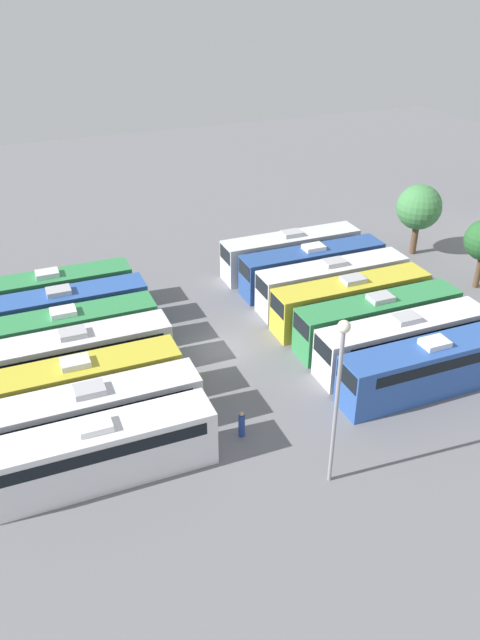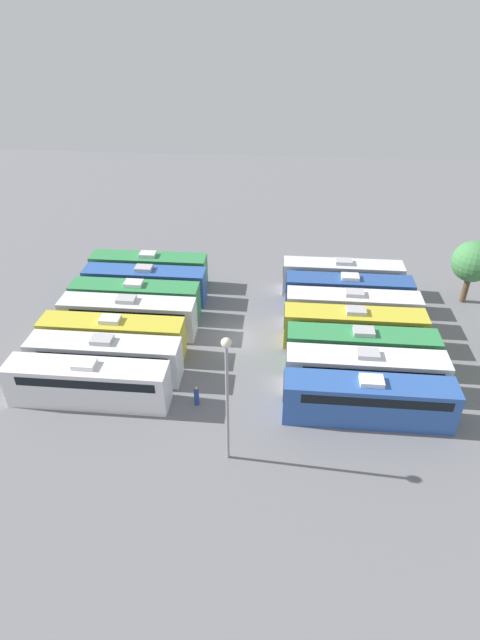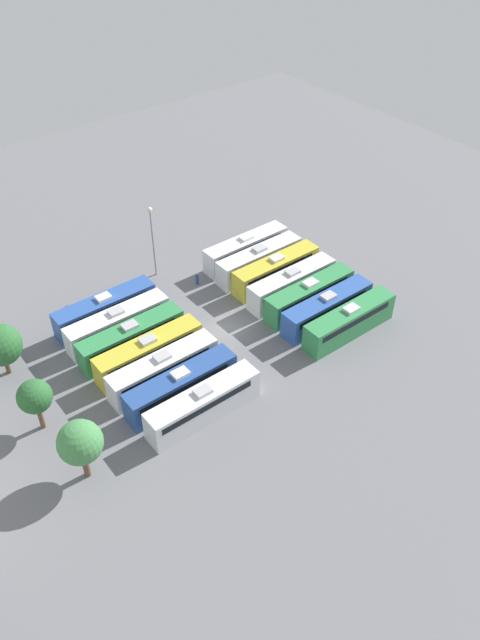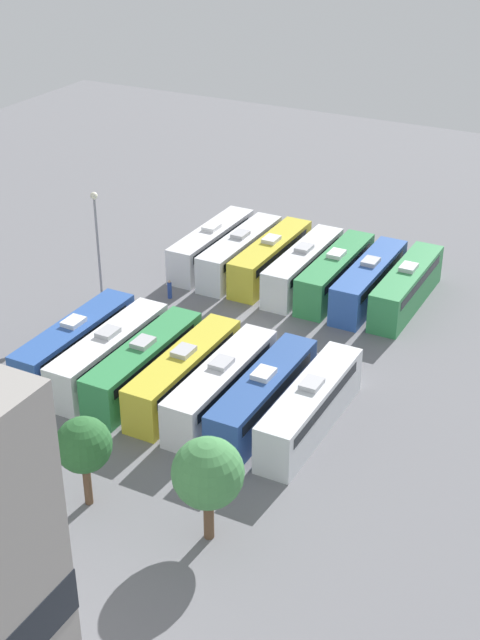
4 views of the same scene
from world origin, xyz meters
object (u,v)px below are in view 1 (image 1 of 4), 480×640
Objects in this scene: bus_0 at (51,294)px; bus_6 at (100,451)px; bus_3 at (77,356)px; bus_12 at (403,340)px; worker_person at (242,425)px; bus_5 at (94,414)px; bus_11 at (378,319)px; bus_10 at (351,300)px; tree_0 at (419,208)px; bus_9 at (333,282)px; bus_13 at (431,366)px; bus_4 at (80,386)px; bus_7 at (291,252)px; bus_1 at (63,312)px; bus_8 at (313,266)px; light_pole at (339,380)px; bus_2 at (67,334)px.

bus_6 is (18.07, -0.02, 0.00)m from bus_0.
bus_3 is 1.00× the size of bus_6.
worker_person is (2.66, -12.26, -1.03)m from bus_12.
bus_5 and bus_11 have the same top height.
tree_0 is (-8.44, 11.54, 2.50)m from bus_10.
bus_0 is 7.20× the size of worker_person.
bus_10 is (-8.99, 19.78, 0.00)m from bus_6.
bus_11 is (6.03, 0.10, 0.00)m from bus_9.
tree_0 is at bearing 119.10° from bus_6.
bus_0 is at bearing -156.37° from worker_person.
worker_person is at bearing -65.61° from bus_11.
bus_13 is 21.02m from tree_0.
bus_4 is 33.48m from tree_0.
bus_0 is 1.00× the size of bus_7.
bus_13 is at bearing 47.66° from bus_0.
bus_1 is 16.41m from worker_person.
bus_3 and bus_9 have the same top height.
bus_5 and bus_12 have the same top height.
bus_7 is 1.87× the size of tree_0.
bus_10 is at bearing -3.31° from bus_9.
bus_8 and bus_12 have the same top height.
bus_3 is 1.87× the size of tree_0.
bus_3 is 1.00× the size of bus_13.
light_pole is at bearing -42.33° from bus_11.
bus_13 is 11.18m from light_pole.
bus_4 is at bearing -98.07° from bus_12.
bus_1 and bus_10 have the same top height.
bus_13 is at bearing 73.50° from bus_4.
worker_person is (8.62, -12.02, -1.03)m from bus_10.
worker_person is (5.49, 7.76, -1.03)m from bus_4.
bus_3 is 1.00× the size of bus_7.
bus_2 is at bearing 2.13° from bus_0.
bus_2 is at bearing -121.42° from bus_13.
bus_12 is (15.16, 0.48, 0.00)m from bus_7.
bus_6 and bus_12 have the same top height.
bus_9 is 6.03m from bus_11.
bus_6 is 1.00× the size of bus_8.
bus_13 is (15.02, 0.02, 0.00)m from bus_8.
bus_4 is 1.00× the size of bus_6.
bus_4 is 1.00× the size of bus_11.
bus_5 and bus_10 have the same top height.
bus_8 is 6.00m from bus_10.
bus_7 is (-12.33, 19.53, 0.00)m from bus_4.
light_pole is at bearing -64.58° from bus_13.
bus_10 is at bearing 125.64° from worker_person.
bus_10 is at bearing 98.99° from bus_4.
bus_2 is 8.95m from bus_5.
bus_13 is at bearing 52.37° from bus_1.
bus_12 is at bearing 102.23° from worker_person.
bus_5 is 24.52m from bus_7.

